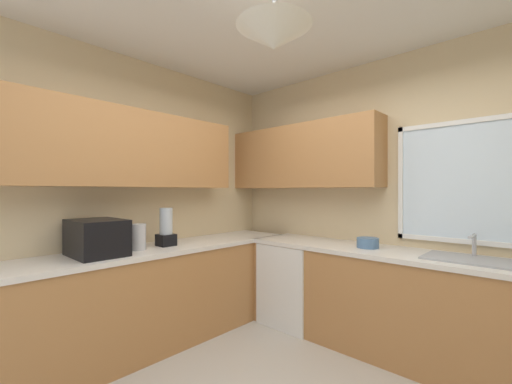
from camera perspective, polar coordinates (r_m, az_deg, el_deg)
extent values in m
cube|color=beige|center=(3.39, 22.68, -0.77)|extent=(3.78, 0.06, 2.72)
cube|color=beige|center=(3.35, -22.13, -0.79)|extent=(0.06, 3.60, 2.72)
cube|color=silver|center=(3.18, 34.80, 1.56)|extent=(1.16, 0.02, 0.96)
cube|color=white|center=(3.22, 34.79, 10.48)|extent=(1.24, 0.04, 0.04)
cube|color=white|center=(3.20, 34.76, -7.41)|extent=(1.24, 0.04, 0.04)
cube|color=white|center=(3.31, 24.46, 1.52)|extent=(0.04, 0.04, 1.04)
cube|color=#AD7542|center=(3.11, -24.01, 7.29)|extent=(0.32, 2.44, 0.70)
cube|color=#AD7542|center=(3.67, 7.98, 6.21)|extent=(1.83, 0.32, 0.70)
cone|color=silver|center=(2.04, 3.21, 25.88)|extent=(0.44, 0.44, 0.14)
cube|color=#AD7542|center=(3.20, -19.41, -17.83)|extent=(0.62, 3.18, 0.85)
cube|color=silver|center=(3.09, -19.42, -9.92)|extent=(0.65, 3.21, 0.04)
cube|color=#AD7542|center=(3.16, 24.19, -18.04)|extent=(2.84, 0.62, 0.85)
cube|color=silver|center=(3.05, 24.19, -10.05)|extent=(2.87, 0.65, 0.04)
cube|color=white|center=(3.61, 7.05, -15.75)|extent=(0.60, 0.60, 0.85)
cube|color=black|center=(2.90, -26.55, -7.28)|extent=(0.48, 0.36, 0.29)
cylinder|color=#B7B7BC|center=(3.02, -20.24, -7.54)|extent=(0.13, 0.13, 0.23)
cube|color=#9EA0A5|center=(2.92, 33.93, -10.02)|extent=(0.61, 0.40, 0.02)
cylinder|color=#B7B7BC|center=(3.07, 34.40, -7.92)|extent=(0.03, 0.03, 0.18)
cylinder|color=#B7B7BC|center=(2.96, 34.12, -6.56)|extent=(0.02, 0.20, 0.02)
cylinder|color=#4C7099|center=(3.14, 19.33, -8.55)|extent=(0.20, 0.20, 0.09)
cube|color=black|center=(3.19, -15.76, -8.24)|extent=(0.15, 0.15, 0.11)
cylinder|color=#B2BCC6|center=(3.16, -15.76, -5.01)|extent=(0.12, 0.12, 0.25)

